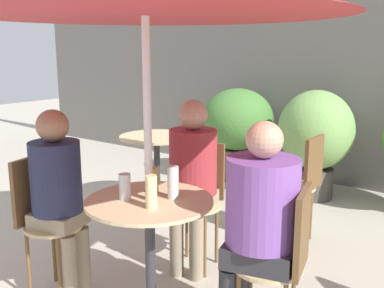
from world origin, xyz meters
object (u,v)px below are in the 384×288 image
(bistro_chair_0, at_px, (285,254))
(bistro_chair_2, at_px, (43,212))
(seated_person_0, at_px, (259,217))
(beer_glass_2, at_px, (173,182))
(potted_plant_1, at_px, (316,135))
(seated_person_1, at_px, (192,171))
(seated_person_2, at_px, (58,187))
(potted_plant_0, at_px, (237,123))
(beer_glass_1, at_px, (151,192))
(cafe_table_far, at_px, (157,155))
(cafe_table_near, at_px, (150,232))
(beer_glass_0, at_px, (125,187))
(bistro_chair_1, at_px, (200,192))
(beer_glass_3, at_px, (153,180))
(bistro_chair_3, at_px, (303,179))

(bistro_chair_0, xyz_separation_m, bistro_chair_2, (-1.49, -0.38, 0.00))
(seated_person_0, bearing_deg, beer_glass_2, -97.98)
(seated_person_0, height_order, potted_plant_1, seated_person_0)
(bistro_chair_0, height_order, seated_person_1, seated_person_1)
(seated_person_2, xyz_separation_m, beer_glass_2, (0.70, 0.25, 0.10))
(seated_person_1, height_order, beer_glass_2, seated_person_1)
(potted_plant_0, bearing_deg, beer_glass_1, -67.38)
(cafe_table_far, relative_size, seated_person_0, 0.60)
(potted_plant_1, bearing_deg, seated_person_2, -100.44)
(cafe_table_near, xyz_separation_m, beer_glass_0, (-0.11, -0.08, 0.27))
(beer_glass_1, bearing_deg, potted_plant_0, 112.62)
(bistro_chair_1, height_order, beer_glass_0, bistro_chair_1)
(beer_glass_1, bearing_deg, cafe_table_near, 137.43)
(beer_glass_3, bearing_deg, seated_person_2, -153.53)
(cafe_table_far, bearing_deg, potted_plant_1, 48.38)
(seated_person_0, xyz_separation_m, beer_glass_3, (-0.68, -0.04, 0.08))
(seated_person_0, xyz_separation_m, beer_glass_2, (-0.51, -0.06, 0.10))
(cafe_table_near, height_order, beer_glass_0, beer_glass_0)
(bistro_chair_2, xyz_separation_m, beer_glass_3, (0.67, 0.30, 0.26))
(bistro_chair_3, distance_m, beer_glass_3, 1.45)
(seated_person_2, bearing_deg, beer_glass_3, -77.66)
(bistro_chair_0, relative_size, beer_glass_0, 6.05)
(bistro_chair_0, bearing_deg, seated_person_1, -129.32)
(seated_person_2, distance_m, beer_glass_0, 0.51)
(potted_plant_1, bearing_deg, bistro_chair_1, -92.87)
(seated_person_1, xyz_separation_m, beer_glass_1, (0.25, -0.70, 0.09))
(bistro_chair_1, bearing_deg, potted_plant_0, 99.98)
(bistro_chair_0, distance_m, bistro_chair_3, 1.39)
(potted_plant_1, bearing_deg, bistro_chair_0, -71.35)
(potted_plant_1, bearing_deg, beer_glass_2, -85.88)
(bistro_chair_0, distance_m, beer_glass_0, 0.93)
(beer_glass_0, bearing_deg, bistro_chair_2, -170.18)
(beer_glass_3, bearing_deg, seated_person_0, 3.23)
(bistro_chair_3, bearing_deg, beer_glass_1, -6.67)
(seated_person_1, distance_m, seated_person_2, 0.89)
(bistro_chair_3, relative_size, beer_glass_1, 4.99)
(beer_glass_3, bearing_deg, cafe_table_far, 130.68)
(beer_glass_3, bearing_deg, beer_glass_0, -101.46)
(seated_person_2, bearing_deg, seated_person_0, -90.00)
(seated_person_1, bearing_deg, bistro_chair_3, 49.94)
(seated_person_0, relative_size, beer_glass_2, 6.53)
(bistro_chair_0, bearing_deg, beer_glass_2, -96.27)
(bistro_chair_0, bearing_deg, seated_person_2, -90.00)
(beer_glass_3, bearing_deg, seated_person_1, 99.40)
(bistro_chair_2, bearing_deg, beer_glass_1, -97.64)
(beer_glass_0, distance_m, potted_plant_0, 2.97)
(beer_glass_0, height_order, potted_plant_0, potted_plant_0)
(bistro_chair_2, height_order, beer_glass_0, bistro_chair_2)
(bistro_chair_2, relative_size, potted_plant_1, 0.78)
(seated_person_0, relative_size, beer_glass_0, 8.24)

